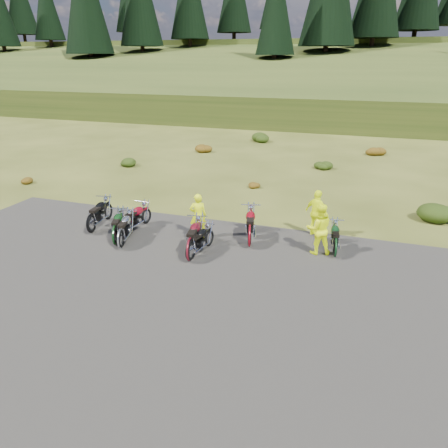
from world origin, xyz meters
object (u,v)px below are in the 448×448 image
at_px(motorcycle_3, 122,249).
at_px(person_middle, 198,217).
at_px(motorcycle_0, 93,233).
at_px(motorcycle_7, 334,257).

height_order(motorcycle_3, person_middle, person_middle).
relative_size(motorcycle_0, motorcycle_3, 1.06).
bearing_deg(motorcycle_0, motorcycle_3, -123.75).
bearing_deg(person_middle, motorcycle_7, 158.89).
bearing_deg(motorcycle_0, person_middle, -84.76).
xyz_separation_m(motorcycle_7, person_middle, (-5.04, 0.06, 0.85)).
distance_m(motorcycle_7, person_middle, 5.11).
relative_size(motorcycle_0, person_middle, 1.27).
height_order(motorcycle_0, person_middle, person_middle).
xyz_separation_m(motorcycle_0, motorcycle_3, (1.85, -0.90, 0.00)).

